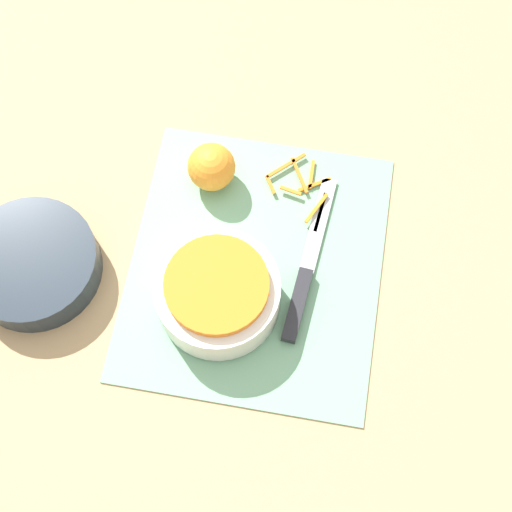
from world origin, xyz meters
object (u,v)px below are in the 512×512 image
Objects in this scene: orange_left at (211,167)px; bowl_dark at (33,264)px; knife at (302,286)px; bowl_speckled at (218,293)px.

bowl_dark is at bearing 130.24° from orange_left.
bowl_dark is 0.28m from orange_left.
orange_left is at bearing -49.76° from bowl_dark.
bowl_dark is at bearing 100.84° from knife.
bowl_speckled reaches higher than orange_left.
bowl_dark is 0.37m from knife.
bowl_speckled is at bearing 115.56° from knife.
bowl_speckled reaches higher than knife.
orange_left is (0.18, -0.22, 0.02)m from bowl_dark.
knife is at bearing -69.71° from bowl_speckled.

